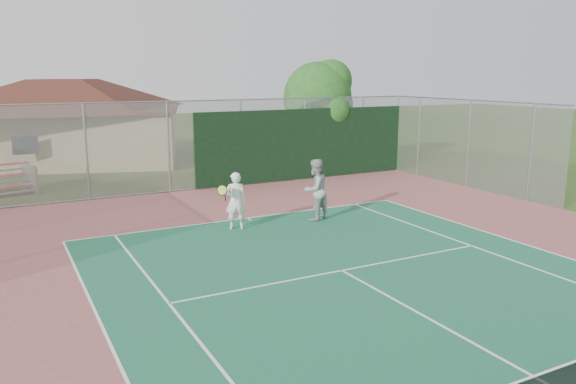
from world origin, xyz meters
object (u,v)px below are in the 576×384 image
object	(u,v)px
clubhouse	(67,113)
tree	(319,98)
player_grey_back	(315,190)
player_white_front	(235,201)

from	to	relation	value
clubhouse	tree	xyz separation A→B (m)	(10.07, -8.27, 0.83)
tree	player_grey_back	size ratio (longest dim) A/B	2.69
player_white_front	player_grey_back	distance (m)	2.62
player_white_front	player_grey_back	size ratio (longest dim) A/B	0.88
tree	player_grey_back	world-z (taller)	tree
clubhouse	tree	size ratio (longest dim) A/B	2.62
tree	player_grey_back	bearing A→B (deg)	-121.58
clubhouse	player_white_front	bearing A→B (deg)	-62.69
clubhouse	tree	distance (m)	13.06
tree	player_white_front	bearing A→B (deg)	-134.16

